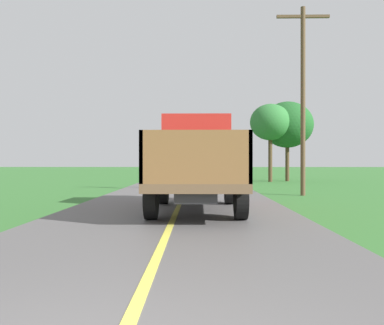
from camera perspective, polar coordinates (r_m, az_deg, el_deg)
The scene contains 4 objects.
banana_truck_near at distance 11.70m, azimuth 0.65°, elevation 0.27°, with size 2.38×5.82×2.80m.
utility_pole_roadside at distance 17.65m, azimuth 15.60°, elevation 9.49°, with size 2.21×0.20×7.95m.
roadside_tree_near_left at distance 29.94m, azimuth 13.49°, elevation 5.26°, with size 3.73×3.73×5.79m.
roadside_tree_mid_right at distance 28.68m, azimuth 11.15°, elevation 5.63°, with size 2.85×2.85×5.49m.
Camera 1 is at (0.58, -2.07, 1.44)m, focal length 37.25 mm.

